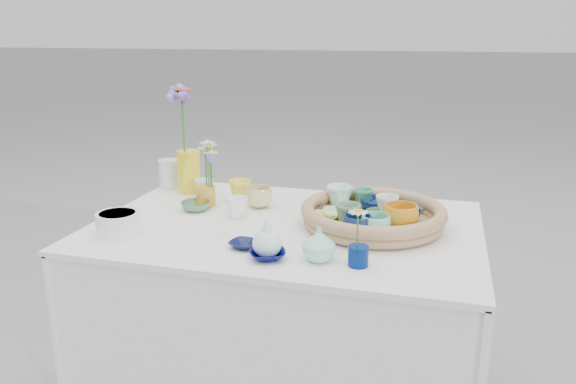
# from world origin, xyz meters

# --- Properties ---
(wicker_tray) EXTENTS (0.47, 0.47, 0.08)m
(wicker_tray) POSITION_xyz_m (0.28, 0.05, 0.80)
(wicker_tray) COLOR brown
(wicker_tray) RESTS_ON display_table
(tray_ceramic_0) EXTENTS (0.12, 0.12, 0.04)m
(tray_ceramic_0) POSITION_xyz_m (0.28, 0.18, 0.80)
(tray_ceramic_0) COLOR #041A52
(tray_ceramic_0) RESTS_ON wicker_tray
(tray_ceramic_1) EXTENTS (0.12, 0.12, 0.04)m
(tray_ceramic_1) POSITION_xyz_m (0.37, 0.09, 0.80)
(tray_ceramic_1) COLOR #000B39
(tray_ceramic_1) RESTS_ON wicker_tray
(tray_ceramic_2) EXTENTS (0.15, 0.15, 0.09)m
(tray_ceramic_2) POSITION_xyz_m (0.37, -0.02, 0.83)
(tray_ceramic_2) COLOR orange
(tray_ceramic_2) RESTS_ON wicker_tray
(tray_ceramic_3) EXTENTS (0.16, 0.16, 0.04)m
(tray_ceramic_3) POSITION_xyz_m (0.31, 0.04, 0.80)
(tray_ceramic_3) COLOR #59A576
(tray_ceramic_3) RESTS_ON wicker_tray
(tray_ceramic_4) EXTENTS (0.11, 0.11, 0.08)m
(tray_ceramic_4) POSITION_xyz_m (0.21, -0.02, 0.82)
(tray_ceramic_4) COLOR gray
(tray_ceramic_4) RESTS_ON wicker_tray
(tray_ceramic_5) EXTENTS (0.14, 0.14, 0.03)m
(tray_ceramic_5) POSITION_xyz_m (0.17, 0.06, 0.80)
(tray_ceramic_5) COLOR #90D4C1
(tray_ceramic_5) RESTS_ON wicker_tray
(tray_ceramic_6) EXTENTS (0.10, 0.10, 0.08)m
(tray_ceramic_6) POSITION_xyz_m (0.15, 0.16, 0.82)
(tray_ceramic_6) COLOR #CEF9E9
(tray_ceramic_6) RESTS_ON wicker_tray
(tray_ceramic_7) EXTENTS (0.09, 0.09, 0.07)m
(tray_ceramic_7) POSITION_xyz_m (0.32, 0.11, 0.82)
(tray_ceramic_7) COLOR white
(tray_ceramic_7) RESTS_ON wicker_tray
(tray_ceramic_8) EXTENTS (0.12, 0.12, 0.02)m
(tray_ceramic_8) POSITION_xyz_m (0.41, 0.21, 0.79)
(tray_ceramic_8) COLOR #7BC7FB
(tray_ceramic_8) RESTS_ON wicker_tray
(tray_ceramic_9) EXTENTS (0.10, 0.10, 0.07)m
(tray_ceramic_9) POSITION_xyz_m (0.25, -0.11, 0.82)
(tray_ceramic_9) COLOR #0F224E
(tray_ceramic_9) RESTS_ON wicker_tray
(tray_ceramic_10) EXTENTS (0.11, 0.11, 0.03)m
(tray_ceramic_10) POSITION_xyz_m (0.12, 0.00, 0.80)
(tray_ceramic_10) COLOR #E7E165
(tray_ceramic_10) RESTS_ON wicker_tray
(tray_ceramic_11) EXTENTS (0.12, 0.12, 0.07)m
(tray_ceramic_11) POSITION_xyz_m (0.31, -0.10, 0.82)
(tray_ceramic_11) COLOR #89DBBA
(tray_ceramic_11) RESTS_ON wicker_tray
(tray_ceramic_12) EXTENTS (0.09, 0.09, 0.07)m
(tray_ceramic_12) POSITION_xyz_m (0.23, 0.20, 0.82)
(tray_ceramic_12) COLOR #469B79
(tray_ceramic_12) RESTS_ON wicker_tray
(loose_ceramic_0) EXTENTS (0.09, 0.09, 0.08)m
(loose_ceramic_0) POSITION_xyz_m (-0.24, 0.21, 0.80)
(loose_ceramic_0) COLOR yellow
(loose_ceramic_0) RESTS_ON display_table
(loose_ceramic_1) EXTENTS (0.12, 0.12, 0.08)m
(loose_ceramic_1) POSITION_xyz_m (-0.15, 0.15, 0.80)
(loose_ceramic_1) COLOR #D8C97E
(loose_ceramic_1) RESTS_ON display_table
(loose_ceramic_2) EXTENTS (0.12, 0.12, 0.03)m
(loose_ceramic_2) POSITION_xyz_m (-0.35, 0.05, 0.78)
(loose_ceramic_2) COLOR #497951
(loose_ceramic_2) RESTS_ON display_table
(loose_ceramic_3) EXTENTS (0.10, 0.10, 0.07)m
(loose_ceramic_3) POSITION_xyz_m (-0.18, 0.02, 0.80)
(loose_ceramic_3) COLOR white
(loose_ceramic_3) RESTS_ON display_table
(loose_ceramic_4) EXTENTS (0.10, 0.10, 0.02)m
(loose_ceramic_4) POSITION_xyz_m (-0.06, -0.24, 0.78)
(loose_ceramic_4) COLOR #0D1641
(loose_ceramic_4) RESTS_ON display_table
(loose_ceramic_5) EXTENTS (0.10, 0.10, 0.07)m
(loose_ceramic_5) POSITION_xyz_m (-0.39, 0.22, 0.80)
(loose_ceramic_5) COLOR silver
(loose_ceramic_5) RESTS_ON display_table
(loose_ceramic_6) EXTENTS (0.13, 0.13, 0.02)m
(loose_ceramic_6) POSITION_xyz_m (0.03, -0.30, 0.78)
(loose_ceramic_6) COLOR #030842
(loose_ceramic_6) RESTS_ON display_table
(fluted_bowl) EXTENTS (0.16, 0.16, 0.07)m
(fluted_bowl) POSITION_xyz_m (-0.48, -0.24, 0.80)
(fluted_bowl) COLOR white
(fluted_bowl) RESTS_ON display_table
(bud_vase_paleblue) EXTENTS (0.09, 0.09, 0.13)m
(bud_vase_paleblue) POSITION_xyz_m (0.02, -0.29, 0.83)
(bud_vase_paleblue) COLOR white
(bud_vase_paleblue) RESTS_ON display_table
(bud_vase_seafoam) EXTENTS (0.13, 0.13, 0.10)m
(bud_vase_seafoam) POSITION_xyz_m (0.17, -0.27, 0.81)
(bud_vase_seafoam) COLOR #95E8D1
(bud_vase_seafoam) RESTS_ON display_table
(bud_vase_cobalt) EXTENTS (0.07, 0.07, 0.06)m
(bud_vase_cobalt) POSITION_xyz_m (0.28, -0.28, 0.79)
(bud_vase_cobalt) COLOR #001957
(bud_vase_cobalt) RESTS_ON display_table
(single_daisy) EXTENTS (0.08, 0.08, 0.11)m
(single_daisy) POSITION_xyz_m (0.28, -0.27, 0.87)
(single_daisy) COLOR white
(single_daisy) RESTS_ON bud_vase_cobalt
(tall_vase_yellow) EXTENTS (0.12, 0.12, 0.17)m
(tall_vase_yellow) POSITION_xyz_m (-0.48, 0.27, 0.85)
(tall_vase_yellow) COLOR yellow
(tall_vase_yellow) RESTS_ON display_table
(gerbera) EXTENTS (0.12, 0.12, 0.26)m
(gerbera) POSITION_xyz_m (-0.49, 0.27, 1.05)
(gerbera) COLOR #D85E00
(gerbera) RESTS_ON tall_vase_yellow
(hydrangea) EXTENTS (0.09, 0.09, 0.31)m
(hydrangea) POSITION_xyz_m (-0.48, 0.25, 1.04)
(hydrangea) COLOR #66479B
(hydrangea) RESTS_ON tall_vase_yellow
(white_pitcher) EXTENTS (0.13, 0.09, 0.12)m
(white_pitcher) POSITION_xyz_m (-0.58, 0.31, 0.82)
(white_pitcher) COLOR silver
(white_pitcher) RESTS_ON display_table
(daisy_cup) EXTENTS (0.09, 0.09, 0.08)m
(daisy_cup) POSITION_xyz_m (-0.34, 0.11, 0.80)
(daisy_cup) COLOR gold
(daisy_cup) RESTS_ON display_table
(daisy_posy) EXTENTS (0.11, 0.11, 0.16)m
(daisy_posy) POSITION_xyz_m (-0.33, 0.10, 0.92)
(daisy_posy) COLOR silver
(daisy_posy) RESTS_ON daisy_cup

